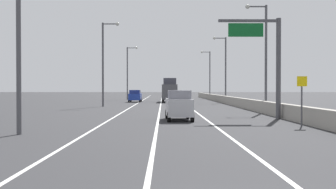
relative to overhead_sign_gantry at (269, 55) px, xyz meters
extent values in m
plane|color=#2D2D30|center=(-6.22, 39.59, -4.73)|extent=(320.00, 320.00, 0.00)
cube|color=silver|center=(-11.72, 30.59, -4.73)|extent=(0.16, 130.00, 0.00)
cube|color=silver|center=(-8.22, 30.59, -4.73)|extent=(0.16, 130.00, 0.00)
cube|color=silver|center=(-4.72, 30.59, -4.73)|extent=(0.16, 130.00, 0.00)
cube|color=#9E998E|center=(1.34, 15.59, -4.18)|extent=(0.60, 120.00, 1.10)
cylinder|color=#47474C|center=(0.74, 0.02, -0.98)|extent=(0.36, 0.36, 7.50)
cube|color=#47474C|center=(-1.51, 0.02, 2.57)|extent=(4.50, 0.20, 0.20)
cube|color=#0C5923|center=(-1.73, -0.10, 1.87)|extent=(2.60, 0.10, 1.00)
cylinder|color=#4C4C51|center=(0.44, -6.18, -3.53)|extent=(0.10, 0.10, 2.40)
cube|color=yellow|center=(0.44, -6.22, -2.03)|extent=(0.60, 0.04, 0.60)
cylinder|color=#4C4C51|center=(2.08, 9.30, 0.42)|extent=(0.24, 0.24, 10.30)
cube|color=#4C4C51|center=(1.18, 9.30, 5.42)|extent=(1.80, 0.12, 0.12)
sphere|color=beige|center=(0.28, 9.30, 5.42)|extent=(0.44, 0.44, 0.44)
cylinder|color=#4C4C51|center=(1.99, 34.98, 0.42)|extent=(0.24, 0.24, 10.30)
cube|color=#4C4C51|center=(1.09, 34.98, 5.42)|extent=(1.80, 0.12, 0.12)
sphere|color=beige|center=(0.19, 34.98, 5.42)|extent=(0.44, 0.44, 0.44)
cylinder|color=#4C4C51|center=(2.33, 60.66, 0.42)|extent=(0.24, 0.24, 10.30)
cube|color=#4C4C51|center=(1.43, 60.66, 5.42)|extent=(1.80, 0.12, 0.12)
sphere|color=beige|center=(0.53, 60.66, 5.42)|extent=(0.44, 0.44, 0.44)
cylinder|color=#4C4C51|center=(-14.98, -10.39, 0.42)|extent=(0.24, 0.24, 10.30)
cylinder|color=#4C4C51|center=(-15.29, 20.43, 0.42)|extent=(0.24, 0.24, 10.30)
cube|color=#4C4C51|center=(-14.39, 20.43, 5.42)|extent=(1.80, 0.12, 0.12)
sphere|color=beige|center=(-13.49, 20.43, 5.42)|extent=(0.44, 0.44, 0.44)
cylinder|color=#4C4C51|center=(-14.95, 51.25, 0.42)|extent=(0.24, 0.24, 10.30)
cube|color=#4C4C51|center=(-14.05, 51.25, 5.42)|extent=(1.80, 0.12, 0.12)
sphere|color=beige|center=(-13.15, 51.25, 5.42)|extent=(0.44, 0.44, 0.44)
cube|color=#B7B7BC|center=(-6.74, -1.33, -3.79)|extent=(1.88, 4.29, 1.19)
cube|color=gray|center=(-6.72, -1.75, -2.90)|extent=(1.59, 1.96, 0.60)
cylinder|color=black|center=(-7.58, 0.31, -4.39)|extent=(0.24, 0.69, 0.68)
cylinder|color=black|center=(-6.00, 0.36, -4.39)|extent=(0.24, 0.69, 0.68)
cylinder|color=black|center=(-7.47, -3.02, -4.39)|extent=(0.24, 0.69, 0.68)
cylinder|color=black|center=(-5.89, -2.97, -4.39)|extent=(0.24, 0.69, 0.68)
cube|color=black|center=(-6.43, 52.19, -3.80)|extent=(1.94, 4.12, 1.18)
cube|color=black|center=(-6.44, 51.78, -2.90)|extent=(1.67, 1.87, 0.60)
cylinder|color=black|center=(-7.24, 53.80, -4.39)|extent=(0.24, 0.68, 0.68)
cylinder|color=black|center=(-5.55, 53.76, -4.39)|extent=(0.24, 0.68, 0.68)
cylinder|color=black|center=(-7.31, 50.61, -4.39)|extent=(0.24, 0.68, 0.68)
cylinder|color=black|center=(-5.62, 50.57, -4.39)|extent=(0.24, 0.68, 0.68)
cube|color=#1E389E|center=(-12.45, 36.99, -3.88)|extent=(1.95, 4.30, 1.02)
cube|color=navy|center=(-12.45, 36.56, -3.06)|extent=(1.69, 1.95, 0.60)
cylinder|color=black|center=(-13.29, 38.69, -4.39)|extent=(0.23, 0.68, 0.68)
cylinder|color=black|center=(-11.56, 38.67, -4.39)|extent=(0.23, 0.68, 0.68)
cylinder|color=black|center=(-13.33, 35.31, -4.39)|extent=(0.23, 0.68, 0.68)
cylinder|color=black|center=(-11.60, 35.29, -4.39)|extent=(0.23, 0.68, 0.68)
cube|color=#4C4C51|center=(-6.81, 37.03, -3.06)|extent=(2.57, 8.06, 2.34)
cube|color=#3A3A45|center=(-6.77, 38.79, -1.34)|extent=(2.15, 1.81, 1.10)
cylinder|color=black|center=(-7.86, 40.36, -4.23)|extent=(0.24, 1.00, 1.00)
cylinder|color=black|center=(-5.62, 40.31, -4.23)|extent=(0.24, 1.00, 1.00)
cylinder|color=black|center=(-8.00, 33.75, -4.23)|extent=(0.24, 1.00, 1.00)
cylinder|color=black|center=(-5.76, 33.70, -4.23)|extent=(0.24, 1.00, 1.00)
camera|label=1|loc=(-7.83, -31.14, -2.42)|focal=44.84mm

